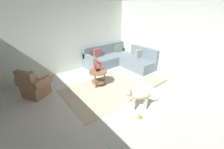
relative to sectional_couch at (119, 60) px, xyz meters
The scene contains 11 objects.
ground_plane 2.85m from the sectional_couch, 134.68° to the right, with size 6.00×6.00×0.10m, color beige.
wall_back 2.44m from the sectional_couch, 155.09° to the left, with size 6.00×0.12×2.70m, color silver.
wall_right 2.47m from the sectional_couch, 64.81° to the right, with size 0.12×6.00×2.70m, color silver.
area_rug 2.28m from the sectional_couch, 144.49° to the right, with size 2.30×1.90×0.01m, color #BCAD93.
sectional_couch is the anchor object (origin of this frame).
armchair 3.57m from the sectional_couch, behind, with size 0.92×0.99×0.88m.
side_table 1.95m from the sectional_couch, 152.44° to the right, with size 0.60×0.60×0.54m.
torus_sculpture 1.99m from the sectional_couch, 152.44° to the right, with size 0.28×0.08×0.33m.
dog_bed_mat 1.95m from the sectional_couch, 90.36° to the right, with size 0.80×0.60×0.09m, color #B2A38E.
dog 3.02m from the sectional_couch, 121.61° to the right, with size 0.70×0.56×0.63m.
dog_toy_ball 3.42m from the sectional_couch, 122.87° to the right, with size 0.10×0.10×0.10m, color orange.
Camera 1 is at (-2.05, -2.52, 2.50)m, focal length 22.95 mm.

